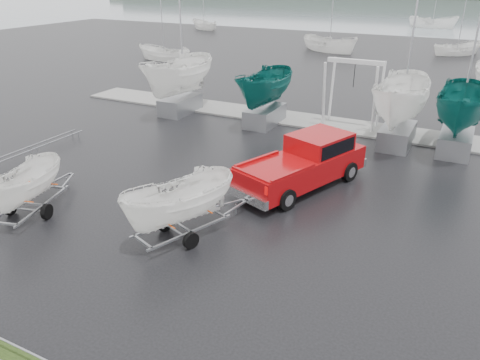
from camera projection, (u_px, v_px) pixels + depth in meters
ground_plane at (163, 195)px, 20.13m from camera, size 120.00×120.00×0.00m
lake at (434, 15)px, 101.35m from camera, size 300.00×300.00×0.00m
dock at (280, 117)px, 30.67m from camera, size 30.00×3.00×0.12m
pickup_truck at (307, 160)px, 20.67m from camera, size 4.42×6.98×2.20m
trailer_hitched at (178, 166)px, 15.79m from camera, size 2.37×3.79×5.15m
trailer_parked at (21, 155)px, 17.52m from camera, size 2.09×3.78×4.59m
boat_hoist at (353, 84)px, 27.67m from camera, size 3.30×2.18×4.12m
keelboat_0 at (177, 48)px, 29.98m from camera, size 2.67×3.20×10.85m
keelboat_1 at (266, 66)px, 27.84m from camera, size 2.30×3.20×7.23m
keelboat_2 at (407, 67)px, 24.08m from camera, size 2.69×3.20×10.87m
keelboat_3 at (468, 79)px, 23.26m from camera, size 2.45×3.20×10.62m
mast_rack_0 at (33, 147)px, 24.54m from camera, size 0.56×6.50×0.06m
moored_boat_0 at (164, 60)px, 50.30m from camera, size 2.51×2.45×11.14m
moored_boat_1 at (329, 51)px, 55.84m from camera, size 3.97×3.93×11.93m
moored_boat_4 at (204, 29)px, 76.63m from camera, size 3.23×3.21×11.12m
moored_boat_5 at (432, 28)px, 78.96m from camera, size 3.65×3.58×12.08m
moored_boat_6 at (456, 55)px, 53.51m from camera, size 3.30×3.30×11.07m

